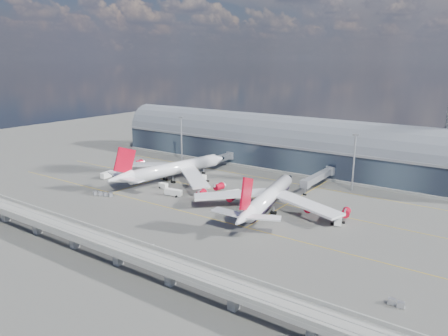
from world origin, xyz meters
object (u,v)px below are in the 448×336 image
Objects in this scene: cargo_train_0 at (103,194)px; service_truck_1 at (163,186)px; service_truck_2 at (173,192)px; airliner_left at (171,169)px; service_truck_3 at (233,194)px; cargo_train_2 at (396,303)px; cargo_train_1 at (155,252)px; service_truck_5 at (203,179)px; floodlight_mast_left at (181,138)px; airliner_right at (268,198)px; service_truck_4 at (338,220)px; floodlight_mast_right at (354,161)px; service_truck_0 at (108,175)px.

service_truck_1 is at bearing -11.09° from cargo_train_0.
service_truck_1 is at bearing 55.36° from service_truck_2.
cargo_train_0 is at bearing -93.25° from airliner_left.
service_truck_3 is 0.70× the size of cargo_train_0.
service_truck_2 is at bearing 63.25° from cargo_train_2.
cargo_train_1 is (59.17, -29.22, 0.02)m from cargo_train_0.
service_truck_5 is at bearing 36.66° from airliner_left.
cargo_train_1 is at bearing -151.77° from service_truck_2.
service_truck_2 is (39.79, -52.19, -12.14)m from floodlight_mast_left.
airliner_right is 10.69× the size of service_truck_4.
service_truck_1 reaches higher than cargo_train_2.
cargo_train_2 is at bearing -102.49° from cargo_train_1.
cargo_train_1 is (36.83, -70.67, -0.70)m from service_truck_5.
floodlight_mast_left is 5.84× the size of cargo_train_2.
cargo_train_1 is (74.22, -99.20, -12.77)m from floodlight_mast_left.
floodlight_mast_right is 3.33× the size of service_truck_0.
floodlight_mast_right is at bearing 75.61° from service_truck_3.
airliner_right is at bearing -45.78° from service_truck_5.
floodlight_mast_left reaches higher than service_truck_1.
service_truck_5 is at bearing 4.28° from cargo_train_1.
service_truck_1 reaches higher than cargo_train_0.
airliner_left is 10.25× the size of service_truck_3.
service_truck_0 is 1.75× the size of cargo_train_2.
cargo_train_2 is (117.43, -51.28, -5.22)m from airliner_left.
floodlight_mast_right reaches higher than cargo_train_0.
floodlight_mast_right is at bearing 35.44° from airliner_left.
floodlight_mast_left is 56.33m from service_truck_1.
floodlight_mast_left reaches higher than cargo_train_0.
airliner_left is 15.53× the size of cargo_train_2.
airliner_left reaches higher than cargo_train_2.
service_truck_0 is 94.76m from cargo_train_1.
service_truck_0 reaches higher than service_truck_3.
service_truck_3 is at bearing 4.70° from airliner_left.
cargo_train_1 is (12.12, -59.95, -0.70)m from service_truck_3.
service_truck_2 is at bearing -35.79° from airliner_left.
service_truck_5 is at bearing 18.66° from service_truck_0.
service_truck_3 is (33.18, 7.49, 0.30)m from service_truck_1.
airliner_left is 8.38× the size of service_truck_2.
service_truck_0 reaches higher than cargo_train_0.
cargo_train_1 reaches higher than cargo_train_2.
floodlight_mast_right is at bearing -51.21° from service_truck_1.
floodlight_mast_left is at bearing 76.07° from service_truck_0.
airliner_left is at bearing 29.99° from service_truck_1.
cargo_train_1 is (80.49, -50.00, -0.74)m from service_truck_0.
service_truck_5 reaches higher than cargo_train_2.
service_truck_4 is at bearing -54.75° from cargo_train_0.
service_truck_5 reaches higher than cargo_train_1.
cargo_train_0 is 127.13m from cargo_train_2.
service_truck_4 is at bearing -6.83° from airliner_right.
cargo_train_1 is at bearing -104.57° from floodlight_mast_right.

